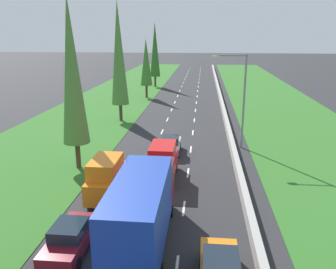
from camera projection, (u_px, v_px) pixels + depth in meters
The scene contains 15 objects.
ground_plane at pixel (187, 99), 59.97m from camera, with size 300.00×300.00×0.00m, color #28282B.
grass_verge_left at pixel (114, 98), 61.17m from camera, with size 14.00×140.00×0.04m, color #2D6623.
grass_verge_right at pixel (272, 101), 58.59m from camera, with size 14.00×140.00×0.04m, color #2D6623.
median_barrier at pixel (220, 97), 59.30m from camera, with size 0.44×120.00×0.85m, color #9E9B93.
lane_markings at pixel (187, 99), 59.97m from camera, with size 3.64×116.00×0.01m.
maroon_sedan_left_lane at pixel (70, 238), 17.81m from camera, with size 1.82×4.50×1.64m.
blue_box_truck_centre_lane at pixel (143, 211), 17.70m from camera, with size 2.46×9.40×4.18m.
red_van_centre_lane at pixel (163, 162), 26.74m from camera, with size 1.96×4.90×2.82m.
silver_hatchback_centre_lane at pixel (171, 145), 32.66m from camera, with size 1.74×3.90×1.72m.
orange_van_left_lane at pixel (107, 177), 23.79m from camera, with size 1.96×4.90×2.82m.
poplar_tree_second at pixel (72, 72), 27.23m from camera, with size 2.14×2.14×13.73m.
poplar_tree_third at pixel (119, 54), 42.83m from camera, with size 2.17×2.17×14.69m.
poplar_tree_fourth at pixel (146, 62), 59.71m from camera, with size 2.05×2.05×10.03m.
poplar_tree_fifth at pixel (155, 50), 71.98m from camera, with size 2.13×2.13×13.04m.
street_light_mast at pixel (241, 95), 33.10m from camera, with size 3.20×0.28×9.00m.
Camera 1 is at (2.77, 0.68, 10.77)m, focal length 37.60 mm.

